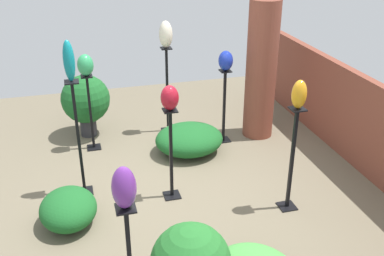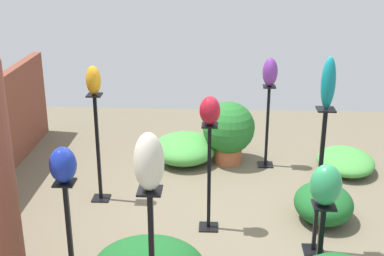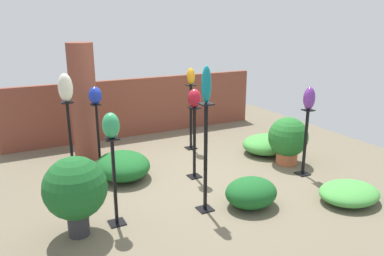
{
  "view_description": "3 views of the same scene",
  "coord_description": "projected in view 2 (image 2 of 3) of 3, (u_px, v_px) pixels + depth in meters",
  "views": [
    {
      "loc": [
        4.55,
        -0.95,
        3.16
      ],
      "look_at": [
        -0.28,
        0.36,
        0.76
      ],
      "focal_mm": 42.0,
      "sensor_mm": 36.0,
      "label": 1
    },
    {
      "loc": [
        -4.93,
        -0.05,
        2.95
      ],
      "look_at": [
        0.03,
        0.2,
        1.11
      ],
      "focal_mm": 50.0,
      "sensor_mm": 36.0,
      "label": 2
    },
    {
      "loc": [
        -2.61,
        -4.96,
        2.47
      ],
      "look_at": [
        0.02,
        0.14,
        0.8
      ],
      "focal_mm": 35.0,
      "sensor_mm": 36.0,
      "label": 3
    }
  ],
  "objects": [
    {
      "name": "foliage_bed_west",
      "position": [
        184.0,
        148.0,
        7.26
      ],
      "size": [
        0.97,
        0.86,
        0.35
      ],
      "primitive_type": "ellipsoid",
      "color": "#479942",
      "rests_on": "ground"
    },
    {
      "name": "art_vase_violet",
      "position": [
        270.0,
        72.0,
        6.71
      ],
      "size": [
        0.18,
        0.19,
        0.36
      ],
      "primitive_type": "ellipsoid",
      "color": "#6B2D8C",
      "rests_on": "pedestal_violet"
    },
    {
      "name": "art_vase_teal",
      "position": [
        328.0,
        83.0,
        4.65
      ],
      "size": [
        0.12,
        0.13,
        0.47
      ],
      "primitive_type": "ellipsoid",
      "color": "#0F727A",
      "rests_on": "pedestal_teal"
    },
    {
      "name": "art_vase_cobalt",
      "position": [
        63.0,
        165.0,
        4.07
      ],
      "size": [
        0.22,
        0.21,
        0.29
      ],
      "primitive_type": "ellipsoid",
      "color": "#192D9E",
      "rests_on": "pedestal_cobalt"
    },
    {
      "name": "foliage_bed_center",
      "position": [
        345.0,
        161.0,
        6.96
      ],
      "size": [
        0.89,
        0.73,
        0.26
      ],
      "primitive_type": "ellipsoid",
      "color": "#479942",
      "rests_on": "ground"
    },
    {
      "name": "art_vase_amber",
      "position": [
        93.0,
        80.0,
        5.76
      ],
      "size": [
        0.16,
        0.16,
        0.32
      ],
      "primitive_type": "ellipsoid",
      "color": "orange",
      "rests_on": "pedestal_amber"
    },
    {
      "name": "art_vase_jade",
      "position": [
        326.0,
        185.0,
        3.72
      ],
      "size": [
        0.2,
        0.22,
        0.3
      ],
      "primitive_type": "ellipsoid",
      "color": "#2D9356",
      "rests_on": "pedestal_jade"
    },
    {
      "name": "pedestal_amber",
      "position": [
        98.0,
        153.0,
        6.05
      ],
      "size": [
        0.2,
        0.2,
        1.28
      ],
      "color": "black",
      "rests_on": "ground"
    },
    {
      "name": "pedestal_teal",
      "position": [
        319.0,
        188.0,
        5.01
      ],
      "size": [
        0.2,
        0.2,
        1.47
      ],
      "color": "black",
      "rests_on": "ground"
    },
    {
      "name": "ground_plane",
      "position": [
        211.0,
        228.0,
        5.64
      ],
      "size": [
        8.0,
        8.0,
        0.0
      ],
      "primitive_type": "plane",
      "color": "#6B604C"
    },
    {
      "name": "pedestal_cobalt",
      "position": [
        71.0,
        250.0,
        4.34
      ],
      "size": [
        0.2,
        0.2,
        1.13
      ],
      "color": "black",
      "rests_on": "ground"
    },
    {
      "name": "art_vase_ivory",
      "position": [
        149.0,
        162.0,
        3.41
      ],
      "size": [
        0.2,
        0.2,
        0.4
      ],
      "primitive_type": "ellipsoid",
      "color": "beige",
      "rests_on": "pedestal_ivory"
    },
    {
      "name": "potted_plant_back_center",
      "position": [
        229.0,
        130.0,
        7.1
      ],
      "size": [
        0.69,
        0.69,
        0.84
      ],
      "color": "#B25B38",
      "rests_on": "ground"
    },
    {
      "name": "pedestal_ruby",
      "position": [
        209.0,
        182.0,
        5.47
      ],
      "size": [
        0.2,
        0.2,
        1.16
      ],
      "color": "black",
      "rests_on": "ground"
    },
    {
      "name": "pedestal_violet",
      "position": [
        267.0,
        130.0,
        6.98
      ],
      "size": [
        0.2,
        0.2,
        1.1
      ],
      "color": "black",
      "rests_on": "ground"
    },
    {
      "name": "foliage_bed_rear",
      "position": [
        323.0,
        203.0,
        5.74
      ],
      "size": [
        0.73,
        0.63,
        0.4
      ],
      "primitive_type": "ellipsoid",
      "color": "#195923",
      "rests_on": "ground"
    },
    {
      "name": "art_vase_ruby",
      "position": [
        210.0,
        110.0,
        5.2
      ],
      "size": [
        0.2,
        0.21,
        0.29
      ],
      "primitive_type": "ellipsoid",
      "color": "maroon",
      "rests_on": "pedestal_ruby"
    }
  ]
}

